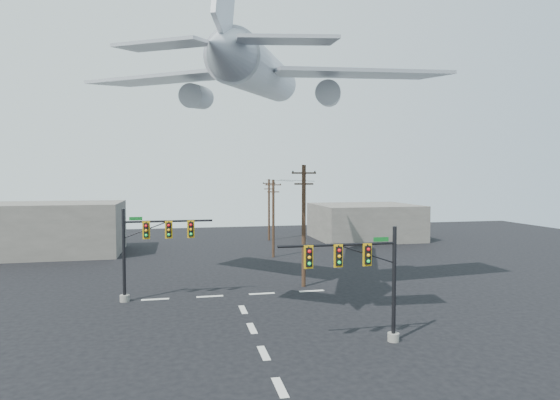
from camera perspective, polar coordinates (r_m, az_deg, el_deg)
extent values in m
plane|color=black|center=(25.34, -2.01, -18.16)|extent=(120.00, 120.00, 0.00)
cube|color=silver|center=(21.72, -0.01, -21.87)|extent=(0.40, 2.00, 0.01)
cube|color=silver|center=(25.34, -2.01, -18.14)|extent=(0.40, 2.00, 0.01)
cube|color=silver|center=(29.05, -3.45, -15.34)|extent=(0.40, 2.00, 0.01)
cube|color=silver|center=(32.84, -4.53, -13.17)|extent=(0.40, 2.00, 0.01)
cube|color=silver|center=(36.48, -14.97, -11.62)|extent=(2.00, 0.40, 0.01)
cube|color=silver|center=(36.50, -8.56, -11.54)|extent=(2.00, 0.40, 0.01)
cube|color=silver|center=(36.95, -2.23, -11.33)|extent=(2.00, 0.40, 0.01)
cube|color=silver|center=(37.82, 3.86, -11.00)|extent=(2.00, 0.40, 0.01)
cylinder|color=gray|center=(27.60, 13.65, -15.94)|extent=(0.64, 0.64, 0.46)
cylinder|color=black|center=(26.79, 13.73, -9.94)|extent=(0.22, 0.22, 6.38)
cylinder|color=black|center=(25.14, 7.04, -5.44)|extent=(6.54, 0.15, 0.15)
cylinder|color=black|center=(25.80, 10.48, -6.48)|extent=(3.45, 0.07, 0.07)
cube|color=black|center=(25.68, 10.60, -6.59)|extent=(0.31, 0.27, 1.00)
cube|color=#DFA40D|center=(25.70, 10.59, -6.58)|extent=(0.50, 0.04, 1.23)
sphere|color=red|center=(25.49, 10.74, -5.93)|extent=(0.18, 0.18, 0.18)
sphere|color=#F6A00C|center=(25.54, 10.74, -6.64)|extent=(0.18, 0.18, 0.18)
sphere|color=#0CCC43|center=(25.59, 10.73, -7.35)|extent=(0.18, 0.18, 0.18)
cube|color=black|center=(25.10, 7.13, -6.78)|extent=(0.31, 0.27, 1.00)
cube|color=#DFA40D|center=(25.12, 7.12, -6.77)|extent=(0.50, 0.04, 1.23)
sphere|color=red|center=(24.90, 7.26, -6.12)|extent=(0.18, 0.18, 0.18)
sphere|color=#F6A00C|center=(24.96, 7.25, -6.84)|extent=(0.18, 0.18, 0.18)
sphere|color=#0CCC43|center=(25.01, 7.25, -7.56)|extent=(0.18, 0.18, 0.18)
cube|color=black|center=(24.62, 3.51, -6.96)|extent=(0.31, 0.27, 1.00)
cube|color=#DFA40D|center=(24.63, 3.50, -6.95)|extent=(0.50, 0.04, 1.23)
sphere|color=red|center=(24.42, 3.61, -6.28)|extent=(0.18, 0.18, 0.18)
sphere|color=#F6A00C|center=(24.47, 3.61, -7.02)|extent=(0.18, 0.18, 0.18)
sphere|color=#0CCC43|center=(24.53, 3.61, -7.75)|extent=(0.18, 0.18, 0.18)
cube|color=#0E621E|center=(25.96, 12.21, -4.71)|extent=(0.87, 0.04, 0.24)
cylinder|color=gray|center=(36.48, -18.41, -11.29)|extent=(0.68, 0.68, 0.48)
cylinder|color=black|center=(35.85, -18.50, -6.42)|extent=(0.23, 0.23, 6.76)
cylinder|color=black|center=(35.32, -13.42, -2.53)|extent=(6.37, 0.15, 0.15)
cylinder|color=black|center=(35.46, -15.98, -3.49)|extent=(3.39, 0.08, 0.08)
cube|color=black|center=(35.32, -16.00, -3.56)|extent=(0.33, 0.29, 1.06)
cube|color=#DFA40D|center=(35.34, -16.00, -3.56)|extent=(0.53, 0.04, 1.30)
sphere|color=red|center=(35.12, -16.02, -3.04)|extent=(0.19, 0.19, 0.19)
sphere|color=#F6A00C|center=(35.15, -16.02, -3.59)|extent=(0.19, 0.19, 0.19)
sphere|color=#0CCC43|center=(35.19, -16.01, -4.14)|extent=(0.19, 0.19, 0.19)
cube|color=black|center=(35.24, -13.41, -3.54)|extent=(0.33, 0.29, 1.06)
cube|color=#DFA40D|center=(35.26, -13.41, -3.54)|extent=(0.53, 0.04, 1.30)
sphere|color=red|center=(35.04, -13.42, -3.02)|extent=(0.19, 0.19, 0.19)
sphere|color=#F6A00C|center=(35.08, -13.41, -3.57)|extent=(0.19, 0.19, 0.19)
sphere|color=#0CCC43|center=(35.12, -13.41, -4.12)|extent=(0.19, 0.19, 0.19)
cube|color=black|center=(35.24, -10.81, -3.51)|extent=(0.33, 0.29, 1.06)
cube|color=#DFA40D|center=(35.26, -10.82, -3.51)|extent=(0.53, 0.04, 1.30)
sphere|color=red|center=(35.04, -10.81, -2.99)|extent=(0.19, 0.19, 0.19)
sphere|color=#F6A00C|center=(35.08, -10.81, -3.54)|extent=(0.19, 0.19, 0.19)
sphere|color=#0CCC43|center=(35.12, -10.80, -4.09)|extent=(0.19, 0.19, 0.19)
cube|color=#0E621E|center=(35.37, -17.18, -2.18)|extent=(0.92, 0.04, 0.25)
cylinder|color=#442A1D|center=(38.42, 2.91, -3.19)|extent=(0.33, 0.33, 10.03)
cube|color=#442A1D|center=(38.20, 2.93, 3.31)|extent=(1.97, 0.63, 0.13)
cube|color=#442A1D|center=(38.20, 2.92, 1.97)|extent=(1.54, 0.52, 0.13)
cylinder|color=black|center=(38.20, 1.59, 3.48)|extent=(0.11, 0.11, 0.13)
cylinder|color=black|center=(38.20, 2.93, 3.47)|extent=(0.11, 0.11, 0.13)
cylinder|color=black|center=(38.22, 4.27, 3.47)|extent=(0.11, 0.11, 0.13)
cylinder|color=#442A1D|center=(52.28, -0.82, -2.27)|extent=(0.29, 0.29, 8.71)
cube|color=#442A1D|center=(52.07, -0.83, 1.86)|extent=(1.70, 0.71, 0.12)
cube|color=#442A1D|center=(52.09, -0.82, 1.00)|extent=(1.33, 0.58, 0.12)
cylinder|color=black|center=(52.19, -1.68, 1.97)|extent=(0.10, 0.10, 0.12)
cylinder|color=black|center=(52.07, -0.83, 1.97)|extent=(0.10, 0.10, 0.12)
cylinder|color=black|center=(51.95, 0.03, 1.97)|extent=(0.10, 0.10, 0.12)
cylinder|color=#442A1D|center=(66.11, -1.35, -1.20)|extent=(0.30, 0.30, 8.66)
cube|color=#442A1D|center=(65.94, -1.35, 2.04)|extent=(1.77, 0.35, 0.12)
cube|color=#442A1D|center=(65.96, -1.35, 1.36)|extent=(1.38, 0.30, 0.12)
cylinder|color=black|center=(65.90, -2.04, 2.13)|extent=(0.10, 0.10, 0.12)
cylinder|color=black|center=(65.94, -1.35, 2.13)|extent=(0.10, 0.10, 0.12)
cylinder|color=black|center=(65.99, -0.67, 2.13)|extent=(0.10, 0.10, 0.12)
cylinder|color=black|center=(44.93, -0.28, 2.40)|extent=(0.42, 14.16, 0.03)
cylinder|color=black|center=(58.86, -1.87, 1.91)|extent=(2.15, 13.73, 0.03)
cylinder|color=black|center=(45.30, 1.79, 2.41)|extent=(0.20, 14.16, 0.03)
cylinder|color=black|center=(59.16, -0.37, 1.92)|extent=(2.15, 13.73, 0.03)
cylinder|color=#A7ABB3|center=(37.88, -2.19, 15.09)|extent=(10.18, 21.02, 5.60)
cone|color=#A7ABB3|center=(50.47, 0.27, 13.67)|extent=(4.79, 5.80, 3.81)
cone|color=#A7ABB3|center=(25.47, -7.17, 17.84)|extent=(4.46, 5.66, 3.48)
cube|color=#A7ABB3|center=(38.37, -13.88, 14.13)|extent=(12.87, 12.77, 0.77)
cube|color=#A7ABB3|center=(35.93, 9.57, 14.96)|extent=(13.85, 5.93, 0.77)
cylinder|color=#A7ABB3|center=(38.37, -10.12, 12.29)|extent=(2.93, 3.92, 2.22)
cylinder|color=#A7ABB3|center=(36.68, 5.92, 12.76)|extent=(2.93, 3.92, 2.22)
cube|color=#A7ABB3|center=(27.06, -14.04, 17.92)|extent=(5.56, 4.82, 0.44)
cube|color=#A7ABB3|center=(25.51, 0.78, 18.94)|extent=(5.34, 2.69, 0.44)
cube|color=slate|center=(60.70, -27.25, -3.16)|extent=(18.00, 10.00, 6.00)
cube|color=slate|center=(68.78, 10.28, -2.61)|extent=(14.00, 12.00, 5.00)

